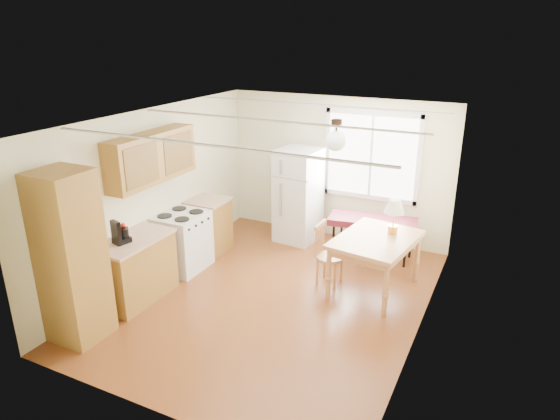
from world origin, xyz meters
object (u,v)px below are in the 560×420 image
Objects in this scene: bench at (373,222)px; dining_table at (376,244)px; refrigerator at (298,195)px; chair at (325,250)px.

bench is 1.17m from dining_table.
refrigerator is 2.11m from dining_table.
refrigerator reaches higher than bench.
dining_table is (1.73, -1.20, -0.11)m from refrigerator.
dining_table is 0.75m from chair.
bench is at bearing 2.14° from refrigerator.
bench is 1.63× the size of chair.
refrigerator is 1.15× the size of dining_table.
refrigerator is at bearing 153.29° from dining_table.
dining_table is at bearing -81.77° from bench.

